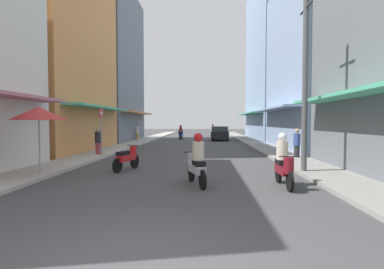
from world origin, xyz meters
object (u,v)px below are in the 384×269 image
at_px(motorbike_orange, 213,131).
at_px(pedestrian_far, 297,144).
at_px(motorbike_silver, 197,162).
at_px(motorbike_green, 179,133).
at_px(motorbike_blue, 181,133).
at_px(motorbike_red, 127,157).
at_px(vendor_umbrella, 39,113).
at_px(street_sign_no_entry, 101,125).
at_px(pedestrian_crossing, 137,133).
at_px(pedestrian_foreground, 98,142).
at_px(utility_pole, 305,82).
at_px(motorbike_maroon, 284,163).
at_px(parked_car, 220,133).

relative_size(motorbike_orange, pedestrian_far, 1.16).
distance_m(motorbike_silver, motorbike_green, 27.93).
distance_m(motorbike_silver, motorbike_blue, 23.16).
xyz_separation_m(motorbike_red, vendor_umbrella, (-2.63, -1.58, 1.68)).
bearing_deg(motorbike_blue, street_sign_no_entry, -99.71).
xyz_separation_m(motorbike_green, street_sign_no_entry, (-2.26, -21.29, 1.21)).
relative_size(motorbike_green, pedestrian_crossing, 1.08).
relative_size(motorbike_blue, pedestrian_foreground, 1.12).
height_order(motorbike_green, utility_pole, utility_pole).
bearing_deg(vendor_umbrella, pedestrian_far, 27.30).
bearing_deg(pedestrian_foreground, motorbike_orange, 73.51).
relative_size(pedestrian_foreground, utility_pole, 0.25).
bearing_deg(motorbike_blue, utility_pole, -73.53).
xyz_separation_m(motorbike_maroon, pedestrian_crossing, (-9.11, 21.06, 0.13)).
xyz_separation_m(pedestrian_crossing, street_sign_no_entry, (1.41, -14.50, 0.88)).
xyz_separation_m(pedestrian_far, utility_pole, (-1.03, -4.29, 2.58)).
distance_m(parked_car, vendor_umbrella, 22.44).
relative_size(motorbike_green, motorbike_orange, 1.00).
bearing_deg(motorbike_silver, parked_car, 85.41).
distance_m(parked_car, utility_pole, 20.43).
distance_m(motorbike_maroon, street_sign_no_entry, 10.17).
height_order(motorbike_maroon, motorbike_orange, same).
relative_size(pedestrian_far, street_sign_no_entry, 0.59).
distance_m(motorbike_maroon, vendor_umbrella, 8.21).
bearing_deg(motorbike_blue, motorbike_orange, 65.10).
xyz_separation_m(motorbike_red, pedestrian_crossing, (-3.76, 18.29, 0.34)).
relative_size(motorbike_red, pedestrian_foreground, 1.08).
height_order(pedestrian_far, utility_pole, utility_pole).
xyz_separation_m(motorbike_maroon, motorbike_orange, (-1.28, 30.83, 0.00)).
height_order(motorbike_silver, pedestrian_crossing, pedestrian_crossing).
height_order(pedestrian_foreground, vendor_umbrella, vendor_umbrella).
bearing_deg(utility_pole, pedestrian_crossing, 118.94).
distance_m(motorbike_blue, pedestrian_crossing, 4.71).
bearing_deg(pedestrian_crossing, vendor_umbrella, -86.76).
relative_size(motorbike_blue, street_sign_no_entry, 0.68).
height_order(motorbike_silver, street_sign_no_entry, street_sign_no_entry).
bearing_deg(pedestrian_foreground, motorbike_silver, -52.55).
relative_size(motorbike_orange, utility_pole, 0.28).
bearing_deg(utility_pole, parked_car, 95.84).
xyz_separation_m(motorbike_red, parked_car, (4.60, 19.62, 0.24)).
bearing_deg(pedestrian_foreground, parked_car, 63.50).
bearing_deg(motorbike_red, pedestrian_far, 26.00).
xyz_separation_m(pedestrian_crossing, vendor_umbrella, (1.13, -19.87, 1.35)).
distance_m(motorbike_maroon, pedestrian_far, 6.92).
xyz_separation_m(motorbike_green, pedestrian_crossing, (-3.67, -6.79, 0.34)).
distance_m(motorbike_silver, parked_car, 22.39).
bearing_deg(motorbike_orange, motorbike_maroon, -87.62).
xyz_separation_m(motorbike_red, pedestrian_far, (7.69, 3.75, 0.28)).
bearing_deg(street_sign_no_entry, motorbike_silver, -51.59).
distance_m(motorbike_maroon, pedestrian_foreground, 11.08).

